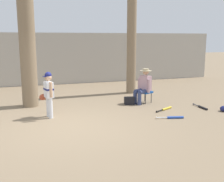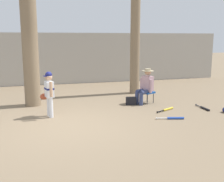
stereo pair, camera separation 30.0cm
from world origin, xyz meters
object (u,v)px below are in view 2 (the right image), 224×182
tree_behind_spectator (135,33)px  young_ballplayer (49,91)px  seated_spectator (146,85)px  tree_near_player (29,35)px  bat_black_composite (204,108)px  folding_stool (147,93)px  bat_blue_youth (173,118)px  handbag_beside_stool (131,101)px  bat_yellow_trainer (167,109)px

tree_behind_spectator → young_ballplayer: (-3.56, -2.61, -1.66)m
young_ballplayer → seated_spectator: young_ballplayer is taller
tree_near_player → seated_spectator: 4.16m
young_ballplayer → bat_black_composite: bearing=-5.8°
tree_behind_spectator → folding_stool: size_ratio=10.33×
folding_stool → bat_blue_youth: (-0.07, -2.01, -0.33)m
bat_blue_youth → young_ballplayer: bearing=159.6°
tree_behind_spectator → bat_black_composite: bearing=-68.8°
young_ballplayer → folding_stool: (3.36, 0.79, -0.38)m
young_ballplayer → handbag_beside_stool: size_ratio=3.84×
folding_stool → bat_black_composite: (1.40, -1.28, -0.33)m
handbag_beside_stool → bat_blue_youth: 2.02m
seated_spectator → tree_near_player: bearing=167.9°
tree_behind_spectator → young_ballplayer: tree_behind_spectator is taller
folding_stool → bat_yellow_trainer: size_ratio=0.72×
young_ballplayer → handbag_beside_stool: bearing=14.7°
folding_stool → young_ballplayer: bearing=-166.7°
folding_stool → bat_black_composite: 1.93m
handbag_beside_stool → bat_yellow_trainer: handbag_beside_stool is taller
young_ballplayer → handbag_beside_stool: 2.89m
tree_near_player → tree_behind_spectator: bearing=14.8°
tree_near_player → handbag_beside_stool: (3.19, -0.84, -2.19)m
tree_behind_spectator → handbag_beside_stool: size_ratio=15.97×
bat_yellow_trainer → seated_spectator: bearing=105.5°
tree_near_player → young_ballplayer: size_ratio=4.16×
folding_stool → handbag_beside_stool: size_ratio=1.55×
bat_blue_youth → handbag_beside_stool: bearing=106.0°
folding_stool → bat_black_composite: folding_stool is taller
young_ballplayer → folding_stool: bearing=13.3°
tree_near_player → young_ballplayer: 2.26m
handbag_beside_stool → folding_stool: bearing=7.1°
tree_near_player → bat_black_composite: (5.22, -2.04, -2.29)m
handbag_beside_stool → bat_black_composite: handbag_beside_stool is taller
tree_behind_spectator → handbag_beside_stool: (-0.83, -1.90, -2.27)m
bat_black_composite → bat_yellow_trainer: bearing=171.2°
tree_near_player → bat_blue_youth: bearing=-36.5°
tree_near_player → bat_blue_youth: size_ratio=7.10×
seated_spectator → bat_yellow_trainer: 1.25m
bat_yellow_trainer → tree_behind_spectator: bearing=90.0°
tree_near_player → young_ballplayer: bearing=-73.6°
seated_spectator → bat_blue_youth: 2.07m
young_ballplayer → bat_yellow_trainer: size_ratio=1.79×
folding_stool → bat_yellow_trainer: (0.20, -1.09, -0.33)m
folding_stool → tree_near_player: bearing=168.7°
bat_blue_youth → bat_yellow_trainer: same height
folding_stool → handbag_beside_stool: folding_stool is taller
young_ballplayer → tree_near_player: bearing=106.4°
tree_near_player → tree_behind_spectator: tree_behind_spectator is taller
folding_stool → tree_behind_spectator: bearing=83.6°
young_ballplayer → bat_yellow_trainer: 3.64m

